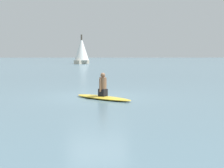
% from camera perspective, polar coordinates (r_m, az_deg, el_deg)
% --- Properties ---
extents(ground_plane, '(400.00, 400.00, 0.00)m').
position_cam_1_polar(ground_plane, '(13.26, -2.57, -2.23)').
color(ground_plane, slate).
extents(surfboard, '(2.42, 2.35, 0.12)m').
position_cam_1_polar(surfboard, '(12.45, -1.63, -2.43)').
color(surfboard, gold).
rests_on(surfboard, ground).
extents(person_paddler, '(0.38, 0.38, 0.90)m').
position_cam_1_polar(person_paddler, '(12.40, -1.63, -0.27)').
color(person_paddler, black).
rests_on(person_paddler, surfboard).
extents(sailboat_far_right, '(3.73, 4.04, 5.62)m').
position_cam_1_polar(sailboat_far_right, '(62.47, -5.41, 6.01)').
color(sailboat_far_right, '#B2A893').
rests_on(sailboat_far_right, ground).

